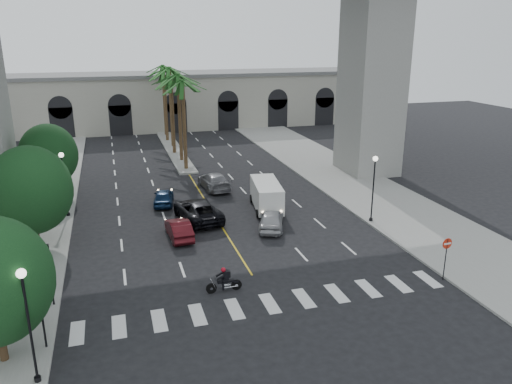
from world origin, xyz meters
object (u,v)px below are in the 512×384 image
lamp_post_left_near (28,317)px  car_a (271,219)px  motorcycle_rider (225,281)px  car_b (179,229)px  car_d (214,181)px  lamp_post_right (374,183)px  lamp_post_left_far (64,179)px  do_not_enter_sign (446,250)px  cargo_van (267,195)px  car_e (164,197)px  traffic_signal_far (49,264)px  car_c (198,210)px  pedestrian_b (28,251)px  pedestrian_a (24,301)px  traffic_signal_near (40,302)px

lamp_post_left_near → car_a: lamp_post_left_near is taller
motorcycle_rider → car_b: motorcycle_rider is taller
car_d → lamp_post_right: bearing=124.4°
lamp_post_left_far → do_not_enter_sign: size_ratio=1.98×
lamp_post_left_far → cargo_van: (15.89, -2.77, -1.91)m
motorcycle_rider → car_e: 16.58m
lamp_post_left_far → car_e: size_ratio=1.33×
lamp_post_left_near → car_a: 20.62m
traffic_signal_far → motorcycle_rider: traffic_signal_far is taller
do_not_enter_sign → cargo_van: bearing=108.8°
traffic_signal_far → car_c: bearing=48.0°
lamp_post_right → traffic_signal_far: size_ratio=1.47×
car_b → pedestrian_b: bearing=8.5°
lamp_post_right → car_a: lamp_post_right is taller
motorcycle_rider → pedestrian_a: bearing=178.0°
cargo_van → do_not_enter_sign: do_not_enter_sign is taller
pedestrian_b → car_a: bearing=40.9°
lamp_post_left_near → car_d: lamp_post_left_near is taller
traffic_signal_far → car_e: bearing=63.8°
traffic_signal_near → pedestrian_b: (-1.87, 9.68, -1.44)m
traffic_signal_near → do_not_enter_sign: size_ratio=1.35×
lamp_post_right → traffic_signal_near: size_ratio=1.47×
car_e → car_b: bearing=101.1°
lamp_post_left_far → car_c: bearing=-20.1°
pedestrian_a → car_e: bearing=34.1°
lamp_post_right → pedestrian_b: 24.68m
motorcycle_rider → car_e: size_ratio=0.52×
lamp_post_left_far → car_d: size_ratio=0.99×
car_b → car_d: size_ratio=0.78×
lamp_post_right → cargo_van: lamp_post_right is taller
lamp_post_left_near → do_not_enter_sign: size_ratio=1.98×
lamp_post_left_near → pedestrian_a: size_ratio=3.26×
car_e → lamp_post_left_far: bearing=17.1°
cargo_van → pedestrian_b: bearing=-152.6°
lamp_post_left_near → do_not_enter_sign: (22.21, 3.17, -1.26)m
lamp_post_left_far → traffic_signal_near: size_ratio=1.47×
cargo_van → lamp_post_left_near: bearing=-122.5°
lamp_post_right → car_b: bearing=175.4°
traffic_signal_near → cargo_van: bearing=44.9°
car_c → pedestrian_a: size_ratio=3.66×
lamp_post_right → do_not_enter_sign: lamp_post_right is taller
lamp_post_right → do_not_enter_sign: 9.93m
car_b → car_c: size_ratio=0.70×
car_d → cargo_van: 7.69m
lamp_post_left_near → car_e: lamp_post_left_near is taller
traffic_signal_near → traffic_signal_far: same height
traffic_signal_far → pedestrian_a: (-1.30, -0.71, -1.54)m
motorcycle_rider → car_c: size_ratio=0.35×
lamp_post_left_near → pedestrian_b: size_ratio=2.90×
lamp_post_right → pedestrian_a: size_ratio=3.26×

